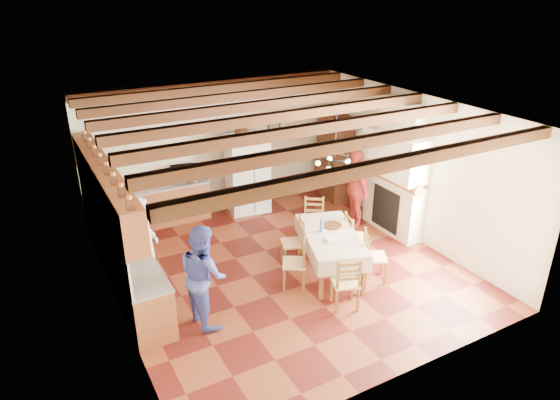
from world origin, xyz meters
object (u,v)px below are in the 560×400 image
object	(u,v)px
chair_end_near	(345,282)
person_woman_blue	(203,275)
chair_left_near	(294,262)
chair_right_far	(356,237)
dining_table	(331,238)
person_man	(145,248)
chair_left_far	(292,242)
microwave	(185,174)
hutch	(334,156)
refrigerator	(247,174)
person_woman_red	(355,189)
chair_end_far	(314,221)
chair_right_near	(375,256)

from	to	relation	value
chair_end_near	person_woman_blue	size ratio (longest dim) A/B	0.57
chair_left_near	chair_right_far	size ratio (longest dim) A/B	1.00
person_woman_blue	dining_table	bearing A→B (deg)	-90.94
person_man	person_woman_blue	size ratio (longest dim) A/B	1.09
chair_left_far	chair_end_near	size ratio (longest dim) A/B	1.00
microwave	dining_table	bearing A→B (deg)	-56.49
hutch	chair_left_near	bearing A→B (deg)	-126.38
refrigerator	dining_table	distance (m)	3.25
person_woman_blue	chair_left_far	bearing A→B (deg)	-75.05
microwave	person_woman_blue	bearing A→B (deg)	-94.99
chair_end_near	chair_right_far	bearing A→B (deg)	-112.80
hutch	person_man	bearing A→B (deg)	-151.11
person_woman_red	person_woman_blue	bearing A→B (deg)	-60.05
refrigerator	person_man	distance (m)	3.80
chair_left_near	microwave	bearing A→B (deg)	-137.58
chair_end_near	dining_table	bearing A→B (deg)	-90.66
chair_end_far	person_man	size ratio (longest dim) A/B	0.52
chair_end_far	person_woman_red	bearing A→B (deg)	43.37
chair_left_far	person_woman_blue	bearing A→B (deg)	-49.37
refrigerator	chair_left_near	size ratio (longest dim) A/B	1.88
dining_table	microwave	bearing A→B (deg)	113.37
dining_table	person_woman_red	bearing A→B (deg)	41.31
person_woman_blue	person_woman_red	distance (m)	4.34
dining_table	chair_right_far	world-z (taller)	chair_right_far
dining_table	hutch	bearing A→B (deg)	54.91
chair_end_near	microwave	world-z (taller)	microwave
hutch	person_woman_red	distance (m)	1.73
chair_left_far	chair_right_far	xyz separation A→B (m)	(1.17, -0.42, 0.00)
hutch	chair_end_far	distance (m)	2.57
chair_right_near	chair_right_far	size ratio (longest dim) A/B	1.00
dining_table	chair_end_far	bearing A→B (deg)	72.49
chair_end_near	refrigerator	bearing A→B (deg)	-73.17
person_woman_red	microwave	distance (m)	3.74
chair_right_near	chair_right_far	bearing A→B (deg)	18.43
person_woman_blue	person_woman_red	size ratio (longest dim) A/B	0.95
chair_left_far	person_woman_red	xyz separation A→B (m)	(1.98, 0.76, 0.40)
chair_end_near	microwave	size ratio (longest dim) A/B	1.61
chair_left_near	person_woman_blue	distance (m)	1.77
chair_right_far	person_woman_blue	xyz separation A→B (m)	(-3.23, -0.39, 0.36)
chair_left_near	chair_right_near	bearing A→B (deg)	100.69
chair_left_far	chair_right_near	size ratio (longest dim) A/B	1.00
person_woman_blue	microwave	size ratio (longest dim) A/B	2.81
chair_left_near	chair_right_near	world-z (taller)	same
hutch	chair_left_near	xyz separation A→B (m)	(-2.88, -3.03, -0.57)
dining_table	chair_right_near	xyz separation A→B (m)	(0.56, -0.59, -0.23)
refrigerator	dining_table	bearing A→B (deg)	-80.20
person_woman_blue	person_woman_red	xyz separation A→B (m)	(4.05, 1.58, 0.04)
hutch	person_woman_red	size ratio (longest dim) A/B	1.19
chair_left_near	person_woman_red	size ratio (longest dim) A/B	0.54
chair_right_far	chair_end_far	bearing A→B (deg)	33.96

